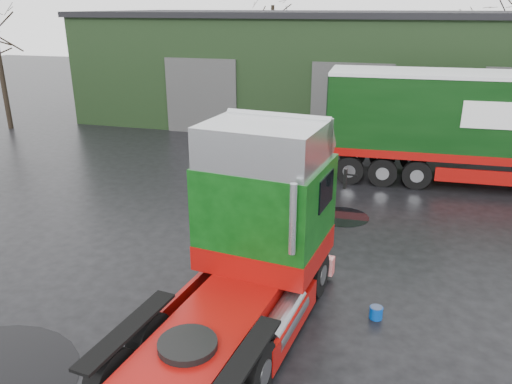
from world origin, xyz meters
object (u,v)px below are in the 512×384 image
at_px(hero_tractor, 229,248).
at_px(wash_bucket, 376,313).
at_px(lorry_right, 498,130).
at_px(tree_back_b, 483,47).
at_px(tree_back_a, 272,30).
at_px(warehouse, 362,67).

height_order(hero_tractor, wash_bucket, hero_tractor).
height_order(lorry_right, tree_back_b, tree_back_b).
xyz_separation_m(wash_bucket, tree_back_a, (-10.16, 31.38, 4.61)).
bearing_deg(lorry_right, wash_bucket, -22.45).
xyz_separation_m(wash_bucket, tree_back_b, (5.84, 31.38, 3.61)).
xyz_separation_m(hero_tractor, tree_back_b, (8.75, 33.00, 1.58)).
height_order(wash_bucket, tree_back_a, tree_back_a).
xyz_separation_m(hero_tractor, wash_bucket, (2.91, 1.62, -2.03)).
distance_m(hero_tractor, tree_back_b, 34.18).
relative_size(wash_bucket, tree_back_b, 0.04).
bearing_deg(warehouse, lorry_right, -61.39).
bearing_deg(wash_bucket, tree_back_a, 107.94).
bearing_deg(tree_back_a, wash_bucket, -72.06).
xyz_separation_m(tree_back_a, tree_back_b, (16.00, 0.00, -1.00)).
relative_size(warehouse, hero_tractor, 4.64).
relative_size(lorry_right, wash_bucket, 55.48).
distance_m(wash_bucket, tree_back_b, 32.13).
bearing_deg(tree_back_b, hero_tractor, -104.85).
distance_m(warehouse, tree_back_b, 12.82).
xyz_separation_m(warehouse, tree_back_b, (8.00, 10.00, 0.59)).
xyz_separation_m(lorry_right, tree_back_b, (2.00, 21.00, 1.58)).
relative_size(tree_back_a, tree_back_b, 1.27).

